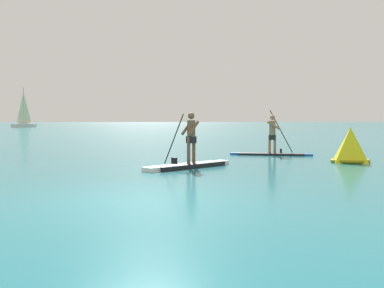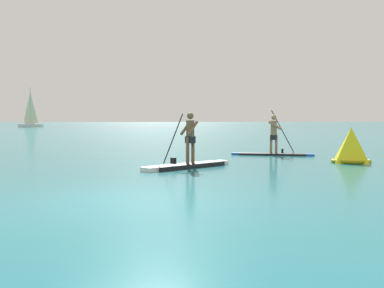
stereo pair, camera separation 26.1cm
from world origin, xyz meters
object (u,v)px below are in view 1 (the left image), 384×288
paddleboarder_far_right (272,146)px  race_marker_buoy (350,147)px  paddleboarder_mid_center (189,158)px  sailboat_left_horizon (24,121)px

paddleboarder_far_right → race_marker_buoy: paddleboarder_far_right is taller
paddleboarder_far_right → race_marker_buoy: bearing=-43.9°
paddleboarder_mid_center → paddleboarder_far_right: 6.30m
race_marker_buoy → paddleboarder_mid_center: bearing=-168.8°
paddleboarder_mid_center → sailboat_left_horizon: 79.18m
paddleboarder_far_right → race_marker_buoy: size_ratio=2.23×
race_marker_buoy → sailboat_left_horizon: bearing=109.9°
paddleboarder_mid_center → race_marker_buoy: size_ratio=1.97×
paddleboarder_mid_center → race_marker_buoy: 6.01m
paddleboarder_far_right → race_marker_buoy: 4.01m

